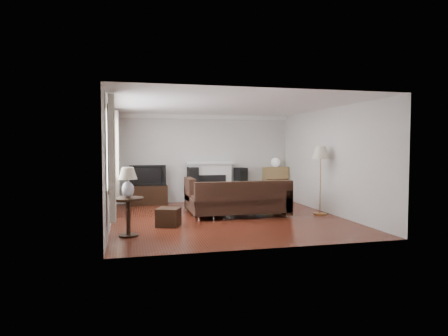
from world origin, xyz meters
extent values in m
cube|color=#521E12|center=(0.00, 0.00, 0.00)|extent=(5.10, 5.60, 0.04)
cube|color=white|center=(0.00, 0.00, 2.50)|extent=(5.10, 5.60, 0.04)
cube|color=beige|center=(0.00, 2.75, 1.25)|extent=(5.00, 0.04, 2.50)
cube|color=beige|center=(0.00, -2.75, 1.25)|extent=(5.00, 0.04, 2.50)
cube|color=beige|center=(-2.50, 0.00, 1.25)|extent=(0.04, 5.50, 2.50)
cube|color=beige|center=(2.50, 0.00, 1.25)|extent=(0.04, 5.50, 2.50)
cube|color=brown|center=(-2.45, -0.20, 1.55)|extent=(0.12, 2.74, 1.54)
cube|color=beige|center=(-2.40, -1.72, 1.40)|extent=(0.10, 0.35, 2.10)
cube|color=beige|center=(-2.40, 1.32, 1.40)|extent=(0.10, 0.35, 2.10)
cube|color=white|center=(0.15, 2.64, 0.57)|extent=(1.40, 0.26, 1.15)
cube|color=black|center=(-1.62, 2.48, 0.26)|extent=(1.05, 0.47, 0.53)
imported|color=black|center=(-1.62, 2.48, 0.81)|extent=(0.98, 0.13, 0.56)
cube|color=black|center=(-0.36, 2.54, 0.50)|extent=(0.30, 0.35, 1.01)
cube|color=black|center=(1.04, 2.52, 0.49)|extent=(0.37, 0.40, 0.98)
cube|color=olive|center=(2.11, 2.53, 0.49)|extent=(0.72, 0.34, 0.98)
sphere|color=white|center=(2.11, 2.53, 1.12)|extent=(0.27, 0.27, 0.27)
cube|color=black|center=(0.33, 0.09, 0.39)|extent=(2.40, 1.76, 0.78)
cube|color=#9C6A4B|center=(0.63, 1.51, 0.22)|extent=(1.26, 1.00, 0.43)
cube|color=black|center=(-1.37, -0.62, 0.18)|extent=(0.56, 0.56, 0.36)
cube|color=#AB743B|center=(2.22, -0.10, 0.80)|extent=(0.46, 0.46, 1.60)
cube|color=black|center=(-2.15, -1.36, 0.34)|extent=(0.55, 0.55, 0.69)
cube|color=silver|center=(-2.15, -1.36, 0.96)|extent=(0.33, 0.33, 0.54)
camera|label=1|loc=(-2.15, -8.58, 1.60)|focal=32.00mm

